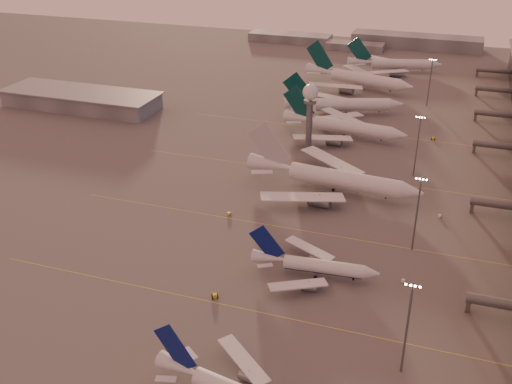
% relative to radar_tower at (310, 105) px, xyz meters
% --- Properties ---
extents(ground, '(700.00, 700.00, 0.00)m').
position_rel_radar_tower_xyz_m(ground, '(-5.00, -120.00, -20.95)').
color(ground, '#5B5858').
rests_on(ground, ground).
extents(taxiway_markings, '(180.00, 185.25, 0.02)m').
position_rel_radar_tower_xyz_m(taxiway_markings, '(25.00, -64.00, -20.94)').
color(taxiway_markings, gold).
rests_on(taxiway_markings, ground).
extents(hangar, '(82.00, 27.00, 8.50)m').
position_rel_radar_tower_xyz_m(hangar, '(-125.00, 20.00, -16.63)').
color(hangar, slate).
rests_on(hangar, ground).
extents(radar_tower, '(6.40, 6.40, 31.10)m').
position_rel_radar_tower_xyz_m(radar_tower, '(0.00, 0.00, 0.00)').
color(radar_tower, '#56595E').
rests_on(radar_tower, ground).
extents(mast_a, '(3.60, 0.56, 25.00)m').
position_rel_radar_tower_xyz_m(mast_a, '(53.00, -120.00, -7.21)').
color(mast_a, '#56595E').
rests_on(mast_a, ground).
extents(mast_b, '(3.60, 0.56, 25.00)m').
position_rel_radar_tower_xyz_m(mast_b, '(50.00, -65.00, -7.21)').
color(mast_b, '#56595E').
rests_on(mast_b, ground).
extents(mast_c, '(3.60, 0.56, 25.00)m').
position_rel_radar_tower_xyz_m(mast_c, '(45.00, -10.00, -7.21)').
color(mast_c, '#56595E').
rests_on(mast_c, ground).
extents(mast_d, '(3.60, 0.56, 25.00)m').
position_rel_radar_tower_xyz_m(mast_d, '(43.00, 80.00, -7.21)').
color(mast_d, '#56595E').
rests_on(mast_d, ground).
extents(distant_horizon, '(165.00, 37.50, 9.00)m').
position_rel_radar_tower_xyz_m(distant_horizon, '(-2.38, 205.14, -17.06)').
color(distant_horizon, slate).
rests_on(distant_horizon, ground).
extents(narrowbody_mid, '(37.85, 30.13, 14.79)m').
position_rel_radar_tower_xyz_m(narrowbody_mid, '(24.68, -89.13, -17.96)').
color(narrowbody_mid, silver).
rests_on(narrowbody_mid, ground).
extents(widebody_white, '(67.06, 53.53, 23.59)m').
position_rel_radar_tower_xyz_m(widebody_white, '(18.00, -34.00, -16.86)').
color(widebody_white, silver).
rests_on(widebody_white, ground).
extents(greentail_a, '(58.19, 46.77, 21.16)m').
position_rel_radar_tower_xyz_m(greentail_a, '(10.88, 22.03, -17.21)').
color(greentail_a, silver).
rests_on(greentail_a, ground).
extents(greentail_b, '(57.65, 45.77, 21.81)m').
position_rel_radar_tower_xyz_m(greentail_b, '(4.91, 52.29, -17.10)').
color(greentail_b, silver).
rests_on(greentail_b, ground).
extents(greentail_c, '(64.41, 51.35, 23.90)m').
position_rel_radar_tower_xyz_m(greentail_c, '(3.49, 99.03, -16.73)').
color(greentail_c, silver).
rests_on(greentail_c, ground).
extents(greentail_d, '(57.02, 45.49, 21.10)m').
position_rel_radar_tower_xyz_m(greentail_d, '(18.51, 140.42, -17.22)').
color(greentail_d, silver).
rests_on(greentail_d, ground).
extents(gsv_tug_mid, '(4.03, 4.66, 1.14)m').
position_rel_radar_tower_xyz_m(gsv_tug_mid, '(1.52, -107.95, -20.36)').
color(gsv_tug_mid, yellow).
rests_on(gsv_tug_mid, ground).
extents(gsv_truck_b, '(5.35, 2.74, 2.06)m').
position_rel_radar_tower_xyz_m(gsv_truck_b, '(49.83, -84.14, -19.90)').
color(gsv_truck_b, silver).
rests_on(gsv_truck_b, ground).
extents(gsv_truck_c, '(4.52, 5.81, 2.25)m').
position_rel_radar_tower_xyz_m(gsv_truck_c, '(-11.48, -62.72, -19.80)').
color(gsv_truck_c, yellow).
rests_on(gsv_truck_c, ground).
extents(gsv_catering_b, '(5.18, 3.88, 3.89)m').
position_rel_radar_tower_xyz_m(gsv_catering_b, '(57.03, -41.38, -19.00)').
color(gsv_catering_b, silver).
rests_on(gsv_catering_b, ground).
extents(gsv_tug_far, '(2.91, 3.92, 1.00)m').
position_rel_radar_tower_xyz_m(gsv_tug_far, '(-1.50, -16.46, -20.43)').
color(gsv_tug_far, slate).
rests_on(gsv_tug_far, ground).
extents(gsv_truck_d, '(2.16, 5.08, 2.00)m').
position_rel_radar_tower_xyz_m(gsv_truck_d, '(-25.75, 7.28, -19.93)').
color(gsv_truck_d, silver).
rests_on(gsv_truck_d, ground).
extents(gsv_tug_hangar, '(3.76, 2.30, 1.06)m').
position_rel_radar_tower_xyz_m(gsv_tug_hangar, '(49.60, 31.62, -20.40)').
color(gsv_tug_hangar, yellow).
rests_on(gsv_tug_hangar, ground).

